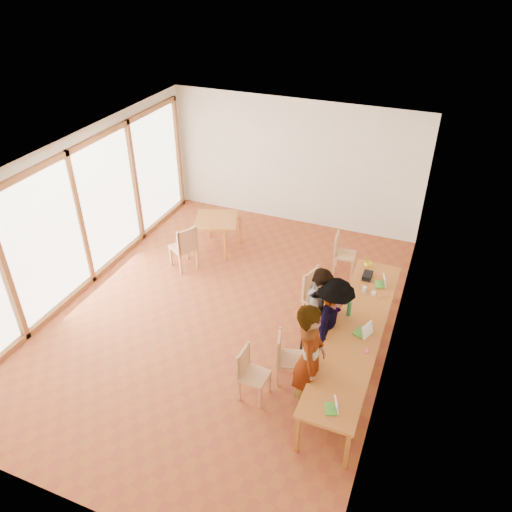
# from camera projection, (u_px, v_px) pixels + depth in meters

# --- Properties ---
(ground) EXTENTS (8.00, 8.00, 0.00)m
(ground) POSITION_uv_depth(u_px,v_px,m) (223.00, 315.00, 9.30)
(ground) COLOR brown
(ground) RESTS_ON ground
(wall_back) EXTENTS (6.00, 0.10, 3.00)m
(wall_back) POSITION_uv_depth(u_px,v_px,m) (294.00, 163.00, 11.60)
(wall_back) COLOR white
(wall_back) RESTS_ON ground
(wall_front) EXTENTS (6.00, 0.10, 3.00)m
(wall_front) POSITION_uv_depth(u_px,v_px,m) (61.00, 429.00, 5.37)
(wall_front) COLOR white
(wall_front) RESTS_ON ground
(wall_right) EXTENTS (0.10, 8.00, 3.00)m
(wall_right) POSITION_uv_depth(u_px,v_px,m) (399.00, 286.00, 7.54)
(wall_right) COLOR white
(wall_right) RESTS_ON ground
(window_wall) EXTENTS (0.10, 8.00, 3.00)m
(window_wall) POSITION_uv_depth(u_px,v_px,m) (79.00, 216.00, 9.41)
(window_wall) COLOR white
(window_wall) RESTS_ON ground
(ceiling) EXTENTS (6.00, 8.00, 0.04)m
(ceiling) POSITION_uv_depth(u_px,v_px,m) (216.00, 163.00, 7.66)
(ceiling) COLOR white
(ceiling) RESTS_ON wall_back
(communal_table) EXTENTS (0.80, 4.00, 0.75)m
(communal_table) POSITION_uv_depth(u_px,v_px,m) (356.00, 331.00, 7.89)
(communal_table) COLOR #C8662C
(communal_table) RESTS_ON ground
(side_table) EXTENTS (0.90, 0.90, 0.75)m
(side_table) POSITION_uv_depth(u_px,v_px,m) (216.00, 222.00, 10.92)
(side_table) COLOR #C8662C
(side_table) RESTS_ON ground
(chair_near) EXTENTS (0.43, 0.43, 0.47)m
(chair_near) POSITION_uv_depth(u_px,v_px,m) (249.00, 368.00, 7.43)
(chair_near) COLOR tan
(chair_near) RESTS_ON ground
(chair_mid) EXTENTS (0.51, 0.51, 0.47)m
(chair_mid) POSITION_uv_depth(u_px,v_px,m) (285.00, 353.00, 7.69)
(chair_mid) COLOR tan
(chair_mid) RESTS_ON ground
(chair_far) EXTENTS (0.60, 0.60, 0.54)m
(chair_far) POSITION_uv_depth(u_px,v_px,m) (315.00, 291.00, 8.89)
(chair_far) COLOR tan
(chair_far) RESTS_ON ground
(chair_empty) EXTENTS (0.46, 0.46, 0.49)m
(chair_empty) POSITION_uv_depth(u_px,v_px,m) (341.00, 249.00, 10.20)
(chair_empty) COLOR tan
(chair_empty) RESTS_ON ground
(chair_spare) EXTENTS (0.64, 0.64, 0.53)m
(chair_spare) POSITION_uv_depth(u_px,v_px,m) (185.00, 244.00, 10.27)
(chair_spare) COLOR tan
(chair_spare) RESTS_ON ground
(person_near) EXTENTS (0.60, 0.77, 1.88)m
(person_near) POSITION_uv_depth(u_px,v_px,m) (309.00, 359.00, 7.03)
(person_near) COLOR gray
(person_near) RESTS_ON ground
(person_mid) EXTENTS (0.87, 0.96, 1.63)m
(person_mid) POSITION_uv_depth(u_px,v_px,m) (322.00, 312.00, 8.10)
(person_mid) COLOR gray
(person_mid) RESTS_ON ground
(person_far) EXTENTS (0.65, 1.06, 1.60)m
(person_far) POSITION_uv_depth(u_px,v_px,m) (333.00, 322.00, 7.92)
(person_far) COLOR gray
(person_far) RESTS_ON ground
(laptop_near) EXTENTS (0.24, 0.25, 0.18)m
(laptop_near) POSITION_uv_depth(u_px,v_px,m) (333.00, 407.00, 6.49)
(laptop_near) COLOR green
(laptop_near) RESTS_ON communal_table
(laptop_mid) EXTENTS (0.30, 0.32, 0.22)m
(laptop_mid) POSITION_uv_depth(u_px,v_px,m) (364.00, 331.00, 7.72)
(laptop_mid) COLOR green
(laptop_mid) RESTS_ON communal_table
(laptop_far) EXTENTS (0.25, 0.26, 0.19)m
(laptop_far) POSITION_uv_depth(u_px,v_px,m) (382.00, 283.00, 8.81)
(laptop_far) COLOR green
(laptop_far) RESTS_ON communal_table
(yellow_mug) EXTENTS (0.14, 0.14, 0.10)m
(yellow_mug) POSITION_uv_depth(u_px,v_px,m) (368.00, 264.00, 9.30)
(yellow_mug) COLOR yellow
(yellow_mug) RESTS_ON communal_table
(green_bottle) EXTENTS (0.07, 0.07, 0.28)m
(green_bottle) POSITION_uv_depth(u_px,v_px,m) (349.00, 309.00, 8.06)
(green_bottle) COLOR #227C43
(green_bottle) RESTS_ON communal_table
(clear_glass) EXTENTS (0.07, 0.07, 0.09)m
(clear_glass) POSITION_uv_depth(u_px,v_px,m) (365.00, 289.00, 8.66)
(clear_glass) COLOR silver
(clear_glass) RESTS_ON communal_table
(condiment_cup) EXTENTS (0.08, 0.08, 0.06)m
(condiment_cup) POSITION_uv_depth(u_px,v_px,m) (373.00, 293.00, 8.58)
(condiment_cup) COLOR white
(condiment_cup) RESTS_ON communal_table
(pink_phone) EXTENTS (0.05, 0.10, 0.01)m
(pink_phone) POSITION_uv_depth(u_px,v_px,m) (367.00, 351.00, 7.42)
(pink_phone) COLOR #DD377C
(pink_phone) RESTS_ON communal_table
(black_pouch) EXTENTS (0.16, 0.26, 0.09)m
(black_pouch) POSITION_uv_depth(u_px,v_px,m) (367.00, 276.00, 9.00)
(black_pouch) COLOR black
(black_pouch) RESTS_ON communal_table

